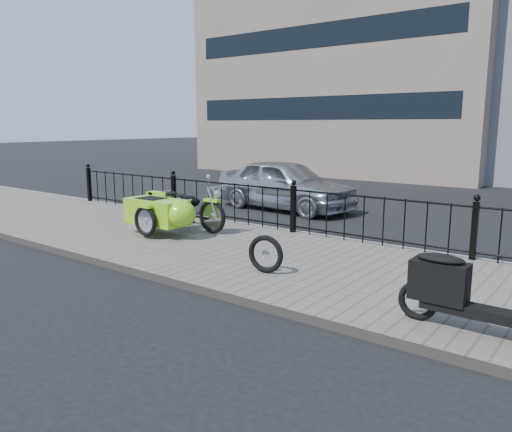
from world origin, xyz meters
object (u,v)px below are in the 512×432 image
Objects in this scene: motorcycle_sidecar at (168,211)px; scooter at (464,291)px; sedan_car at (285,185)px; spare_tire at (266,254)px.

motorcycle_sidecar is 1.37× the size of scooter.
motorcycle_sidecar is 4.48m from sedan_car.
scooter is at bearing -8.13° from spare_tire.
scooter is at bearing -127.69° from sedan_car.
motorcycle_sidecar is 3.25m from spare_tire.
scooter is 0.41× the size of sedan_car.
sedan_car is (-0.21, 4.48, 0.10)m from motorcycle_sidecar.
motorcycle_sidecar is 3.96× the size of spare_tire.
motorcycle_sidecar reaches higher than spare_tire.
sedan_car is at bearing 136.87° from scooter.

